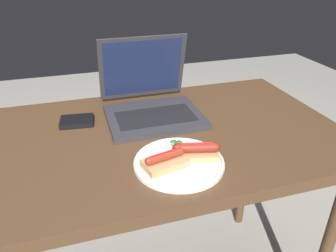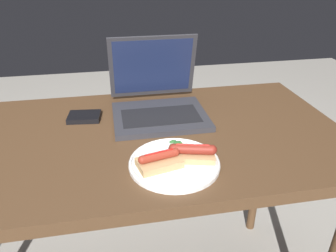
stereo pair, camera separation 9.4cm
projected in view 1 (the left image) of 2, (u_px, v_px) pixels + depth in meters
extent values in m
cube|color=#4C331E|center=(114.00, 144.00, 1.00)|extent=(1.44, 0.69, 0.04)
cylinder|color=#4C331E|center=(246.00, 164.00, 1.58)|extent=(0.04, 0.04, 0.73)
cylinder|color=#4C331E|center=(326.00, 251.00, 1.11)|extent=(0.04, 0.04, 0.73)
cube|color=#2D2D33|center=(154.00, 117.00, 1.10)|extent=(0.31, 0.25, 0.02)
cube|color=black|center=(156.00, 116.00, 1.09)|extent=(0.26, 0.14, 0.00)
cube|color=#2D2D33|center=(143.00, 68.00, 1.18)|extent=(0.31, 0.06, 0.23)
cube|color=#192347|center=(143.00, 68.00, 1.17)|extent=(0.28, 0.05, 0.21)
cylinder|color=white|center=(179.00, 163.00, 0.87)|extent=(0.24, 0.24, 0.01)
torus|color=white|center=(179.00, 161.00, 0.86)|extent=(0.24, 0.24, 0.01)
cube|color=tan|center=(165.00, 163.00, 0.84)|extent=(0.12, 0.09, 0.02)
cylinder|color=maroon|center=(165.00, 156.00, 0.83)|extent=(0.09, 0.04, 0.02)
sphere|color=maroon|center=(149.00, 161.00, 0.81)|extent=(0.02, 0.02, 0.02)
sphere|color=maroon|center=(180.00, 152.00, 0.85)|extent=(0.02, 0.02, 0.02)
cylinder|color=red|center=(165.00, 153.00, 0.82)|extent=(0.08, 0.02, 0.01)
cube|color=tan|center=(196.00, 155.00, 0.88)|extent=(0.13, 0.08, 0.02)
cylinder|color=maroon|center=(196.00, 148.00, 0.87)|extent=(0.10, 0.05, 0.03)
sphere|color=maroon|center=(215.00, 147.00, 0.87)|extent=(0.03, 0.03, 0.03)
sphere|color=maroon|center=(177.00, 148.00, 0.87)|extent=(0.03, 0.03, 0.03)
cylinder|color=red|center=(197.00, 143.00, 0.86)|extent=(0.08, 0.03, 0.01)
ellipsoid|color=#709E4C|center=(172.00, 145.00, 0.93)|extent=(0.02, 0.02, 0.01)
ellipsoid|color=#2D662D|center=(173.00, 141.00, 0.95)|extent=(0.03, 0.02, 0.01)
ellipsoid|color=#387A33|center=(181.00, 144.00, 0.93)|extent=(0.02, 0.03, 0.01)
ellipsoid|color=#387A33|center=(178.00, 149.00, 0.92)|extent=(0.02, 0.02, 0.00)
ellipsoid|color=#2D662D|center=(178.00, 143.00, 0.94)|extent=(0.03, 0.03, 0.01)
ellipsoid|color=#709E4C|center=(180.00, 143.00, 0.94)|extent=(0.02, 0.03, 0.01)
cube|color=black|center=(77.00, 121.00, 1.08)|extent=(0.11, 0.09, 0.02)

